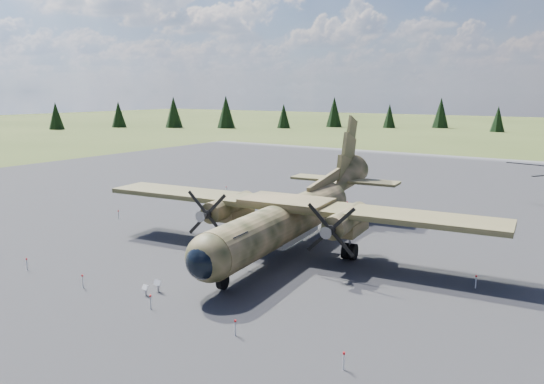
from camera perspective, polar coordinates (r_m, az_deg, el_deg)
The scene contains 7 objects.
ground at distance 42.25m, azimuth -1.41°, elevation -5.86°, with size 500.00×500.00×0.00m, color #535E2A.
apron at distance 50.48m, azimuth 5.12°, elevation -3.13°, with size 120.00×120.00×0.04m, color #57575C.
transport_plane at distance 41.04m, azimuth 2.27°, elevation -2.05°, with size 31.66×28.63×10.41m.
info_placard_left at distance 33.19m, azimuth -13.46°, elevation -10.06°, with size 0.45×0.21×0.68m.
info_placard_right at distance 33.55m, azimuth -12.20°, elevation -9.65°, with size 0.52×0.26×0.79m.
barrier_fence at distance 42.31m, azimuth -1.99°, elevation -5.12°, with size 33.12×29.62×0.85m.
treeline at distance 40.05m, azimuth -8.68°, elevation 0.09°, with size 308.65×303.92×10.83m.
Camera 1 is at (23.26, -33.14, 12.08)m, focal length 35.00 mm.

